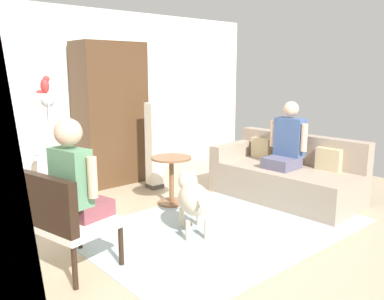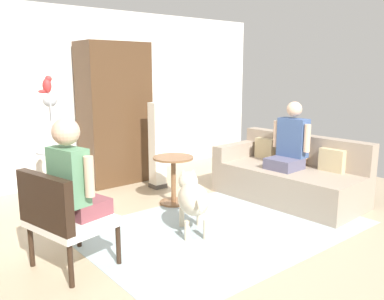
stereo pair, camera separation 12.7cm
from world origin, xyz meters
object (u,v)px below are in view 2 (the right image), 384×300
object	(u,v)px
armoire_cabinet	(115,114)
parrot	(47,85)
couch	(288,176)
armchair	(61,214)
person_on_couch	(290,142)
person_on_armchair	(73,177)
round_end_table	(173,175)
bird_cage_stand	(54,161)
column_lamp	(157,146)
dog	(193,197)

from	to	relation	value
armoire_cabinet	parrot	bearing A→B (deg)	-143.61
couch	parrot	xyz separation A→B (m)	(-2.66, 1.18, 1.22)
armchair	person_on_couch	size ratio (longest dim) A/B	1.02
person_on_couch	person_on_armchair	distance (m)	2.87
round_end_table	bird_cage_stand	size ratio (longest dim) A/B	0.43
person_on_armchair	bird_cage_stand	distance (m)	1.21
bird_cage_stand	column_lamp	xyz separation A→B (m)	(1.59, 0.30, -0.07)
armchair	dog	world-z (taller)	armchair
couch	bird_cage_stand	size ratio (longest dim) A/B	1.35
armchair	bird_cage_stand	distance (m)	1.28
bird_cage_stand	person_on_couch	bearing A→B (deg)	-25.03
bird_cage_stand	dog	bearing A→B (deg)	-51.72
column_lamp	round_end_table	bearing A→B (deg)	-108.94
bird_cage_stand	armoire_cabinet	distance (m)	1.65
round_end_table	person_on_couch	bearing A→B (deg)	-32.60
couch	dog	size ratio (longest dim) A/B	2.45
dog	parrot	distance (m)	1.95
couch	person_on_couch	size ratio (longest dim) A/B	2.27
round_end_table	column_lamp	world-z (taller)	column_lamp
couch	armchair	world-z (taller)	armchair
couch	column_lamp	bearing A→B (deg)	125.50
person_on_armchair	column_lamp	size ratio (longest dim) A/B	0.71
person_on_couch	parrot	xyz separation A→B (m)	(-2.62, 1.22, 0.76)
person_on_armchair	bird_cage_stand	world-z (taller)	bird_cage_stand
person_on_armchair	person_on_couch	bearing A→B (deg)	-0.92
armchair	armoire_cabinet	distance (m)	2.81
armchair	person_on_armchair	bearing A→B (deg)	12.85
couch	round_end_table	xyz separation A→B (m)	(-1.30, 0.77, 0.07)
round_end_table	armchair	bearing A→B (deg)	-155.60
armchair	round_end_table	distance (m)	1.92
person_on_armchair	parrot	distance (m)	1.40
armchair	person_on_armchair	distance (m)	0.32
parrot	couch	bearing A→B (deg)	-23.92
dog	bird_cage_stand	xyz separation A→B (m)	(-0.98, 1.24, 0.30)
round_end_table	person_on_armchair	bearing A→B (deg)	-154.70
armoire_cabinet	couch	bearing A→B (deg)	-57.83
dog	couch	bearing A→B (deg)	1.88
person_on_couch	person_on_armchair	world-z (taller)	person_on_armchair
column_lamp	armchair	bearing A→B (deg)	-142.92
couch	round_end_table	world-z (taller)	couch
bird_cage_stand	parrot	size ratio (longest dim) A/B	7.66
person_on_couch	bird_cage_stand	bearing A→B (deg)	154.97
couch	armchair	xyz separation A→B (m)	(-3.05, -0.02, 0.21)
round_end_table	dog	xyz separation A→B (m)	(-0.37, -0.83, 0.00)
bird_cage_stand	parrot	xyz separation A→B (m)	(-0.02, 0.00, 0.84)
armchair	parrot	bearing A→B (deg)	72.11
parrot	armoire_cabinet	xyz separation A→B (m)	(1.31, 0.97, -0.48)
person_on_armchair	armchair	bearing A→B (deg)	-167.15
column_lamp	parrot	bearing A→B (deg)	-169.28
round_end_table	armoire_cabinet	bearing A→B (deg)	91.97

